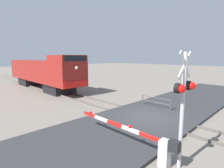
# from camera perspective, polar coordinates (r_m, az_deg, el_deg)

# --- Properties ---
(ground_plane) EXTENTS (160.00, 160.00, 0.00)m
(ground_plane) POSITION_cam_1_polar(r_m,az_deg,el_deg) (12.10, 11.51, -10.95)
(ground_plane) COLOR slate
(rail_track_left) EXTENTS (0.08, 80.00, 0.15)m
(rail_track_left) POSITION_cam_1_polar(r_m,az_deg,el_deg) (11.52, 9.50, -11.52)
(rail_track_left) COLOR #59544C
(rail_track_left) RESTS_ON ground_plane
(rail_track_right) EXTENTS (0.08, 80.00, 0.15)m
(rail_track_right) POSITION_cam_1_polar(r_m,az_deg,el_deg) (12.65, 13.36, -9.77)
(rail_track_right) COLOR #59544C
(rail_track_right) RESTS_ON ground_plane
(road_surface) EXTENTS (36.00, 5.80, 0.15)m
(road_surface) POSITION_cam_1_polar(r_m,az_deg,el_deg) (12.08, 11.52, -10.60)
(road_surface) COLOR #2D2D30
(road_surface) RESTS_ON ground_plane
(locomotive) EXTENTS (2.93, 15.78, 4.25)m
(locomotive) POSITION_cam_1_polar(r_m,az_deg,el_deg) (24.15, -21.43, 3.70)
(locomotive) COLOR black
(locomotive) RESTS_ON ground_plane
(crossing_signal) EXTENTS (1.18, 0.33, 4.25)m
(crossing_signal) POSITION_cam_1_polar(r_m,az_deg,el_deg) (6.58, 22.30, -4.02)
(crossing_signal) COLOR #ADADB2
(crossing_signal) RESTS_ON ground_plane
(crossing_gate) EXTENTS (0.36, 5.47, 1.16)m
(crossing_gate) POSITION_cam_1_polar(r_m,az_deg,el_deg) (7.41, 11.84, -18.06)
(crossing_gate) COLOR silver
(crossing_gate) RESTS_ON ground_plane
(guard_railing) EXTENTS (0.08, 2.58, 0.95)m
(guard_railing) POSITION_cam_1_polar(r_m,az_deg,el_deg) (14.17, 14.11, -5.50)
(guard_railing) COLOR #4C4742
(guard_railing) RESTS_ON ground_plane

